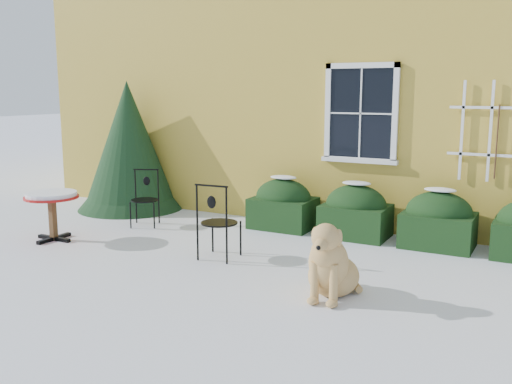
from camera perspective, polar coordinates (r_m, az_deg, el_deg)
The scene contains 8 objects.
ground at distance 7.62m, azimuth -3.59°, elevation -7.86°, with size 80.00×80.00×0.00m, color white.
house at distance 13.72m, azimuth 12.28°, elevation 13.56°, with size 12.40×8.40×6.40m.
hedge_row at distance 9.18m, azimuth 13.79°, elevation -2.41°, with size 4.95×0.80×0.91m.
evergreen_shrub at distance 11.62m, azimuth -12.54°, elevation 3.34°, with size 2.09×2.09×2.53m.
bistro_table at distance 9.51m, azimuth -19.76°, elevation -0.78°, with size 0.84×0.84×0.78m.
patio_chair_near at distance 8.01m, azimuth -3.85°, elevation -2.92°, with size 0.53×0.52×1.09m.
patio_chair_far at distance 10.17m, azimuth -11.04°, elevation -0.58°, with size 0.58×0.58×0.98m.
dog at distance 6.60m, azimuth 7.45°, elevation -7.36°, with size 0.64×1.06×0.94m.
Camera 1 is at (3.84, -6.15, 2.36)m, focal length 40.00 mm.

